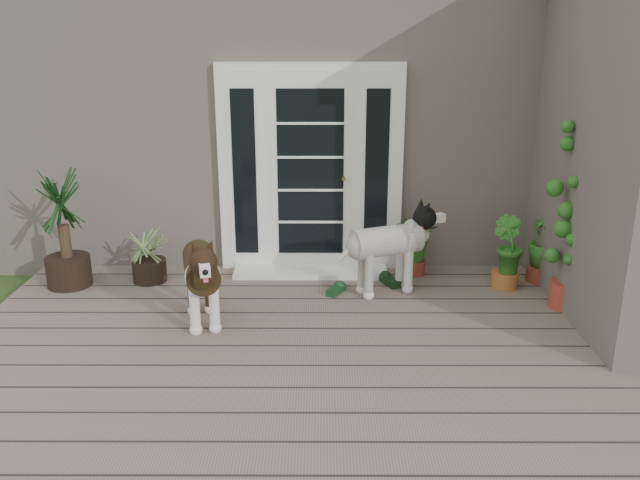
{
  "coord_description": "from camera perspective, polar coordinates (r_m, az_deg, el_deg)",
  "views": [
    {
      "loc": [
        -0.08,
        -4.14,
        2.59
      ],
      "look_at": [
        -0.1,
        1.75,
        0.7
      ],
      "focal_mm": 37.21,
      "sensor_mm": 36.0,
      "label": 1
    }
  ],
  "objects": [
    {
      "name": "deck",
      "position": [
        5.2,
        1.08,
        -11.33
      ],
      "size": [
        6.2,
        4.6,
        0.12
      ],
      "primitive_type": "cube",
      "color": "#6B5B4C",
      "rests_on": "ground"
    },
    {
      "name": "spider_plant",
      "position": [
        6.92,
        -14.56,
        -1.08
      ],
      "size": [
        0.72,
        0.72,
        0.61
      ],
      "primitive_type": null,
      "rotation": [
        0.0,
        0.0,
        -0.33
      ],
      "color": "#8CB06C",
      "rests_on": "deck"
    },
    {
      "name": "clog_left",
      "position": [
        6.72,
        6.04,
        -3.45
      ],
      "size": [
        0.26,
        0.34,
        0.09
      ],
      "primitive_type": null,
      "rotation": [
        0.0,
        0.0,
        0.44
      ],
      "color": "black",
      "rests_on": "deck"
    },
    {
      "name": "clog_right",
      "position": [
        6.47,
        1.37,
        -4.25
      ],
      "size": [
        0.25,
        0.31,
        0.08
      ],
      "primitive_type": null,
      "rotation": [
        0.0,
        0.0,
        -0.48
      ],
      "color": "#16391C",
      "rests_on": "deck"
    },
    {
      "name": "herb_c",
      "position": [
        7.06,
        18.68,
        -1.02
      ],
      "size": [
        0.41,
        0.41,
        0.62
      ],
      "primitive_type": "imported",
      "rotation": [
        0.0,
        0.0,
        4.76
      ],
      "color": "#1D4F16",
      "rests_on": "deck"
    },
    {
      "name": "yucca",
      "position": [
        6.96,
        -21.19,
        0.95
      ],
      "size": [
        0.96,
        0.96,
        1.2
      ],
      "primitive_type": null,
      "rotation": [
        0.0,
        0.0,
        0.18
      ],
      "color": "black",
      "rests_on": "deck"
    },
    {
      "name": "brindle_dog",
      "position": [
        5.81,
        -10.13,
        -3.6
      ],
      "size": [
        0.6,
        0.98,
        0.76
      ],
      "primitive_type": null,
      "rotation": [
        0.0,
        0.0,
        3.38
      ],
      "color": "#3A2A15",
      "rests_on": "deck"
    },
    {
      "name": "house_main",
      "position": [
        8.85,
        0.72,
        11.03
      ],
      "size": [
        7.4,
        4.0,
        3.1
      ],
      "primitive_type": "cube",
      "color": "#665E54",
      "rests_on": "ground"
    },
    {
      "name": "door_unit",
      "position": [
        6.89,
        -0.82,
        6.09
      ],
      "size": [
        1.9,
        0.14,
        2.15
      ],
      "primitive_type": "cube",
      "color": "white",
      "rests_on": "deck"
    },
    {
      "name": "herb_a",
      "position": [
        6.96,
        8.11,
        -0.52
      ],
      "size": [
        0.63,
        0.63,
        0.61
      ],
      "primitive_type": "imported",
      "rotation": [
        0.0,
        0.0,
        0.41
      ],
      "color": "#1E601B",
      "rests_on": "deck"
    },
    {
      "name": "door_step",
      "position": [
        6.99,
        -0.8,
        -2.71
      ],
      "size": [
        1.6,
        0.4,
        0.05
      ],
      "primitive_type": "cube",
      "color": "white",
      "rests_on": "deck"
    },
    {
      "name": "herb_b",
      "position": [
        6.81,
        15.7,
        -1.88
      ],
      "size": [
        0.48,
        0.48,
        0.51
      ],
      "primitive_type": "imported",
      "rotation": [
        0.0,
        0.0,
        2.18
      ],
      "color": "#174F16",
      "rests_on": "deck"
    },
    {
      "name": "white_dog",
      "position": [
        6.41,
        5.71,
        -1.3
      ],
      "size": [
        1.0,
        0.71,
        0.77
      ],
      "primitive_type": null,
      "rotation": [
        0.0,
        0.0,
        -1.19
      ],
      "color": "silver",
      "rests_on": "deck"
    },
    {
      "name": "sapling",
      "position": [
        6.31,
        21.27,
        2.03
      ],
      "size": [
        0.69,
        0.69,
        1.78
      ],
      "primitive_type": null,
      "rotation": [
        0.0,
        0.0,
        -0.42
      ],
      "color": "#24601B",
      "rests_on": "deck"
    }
  ]
}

